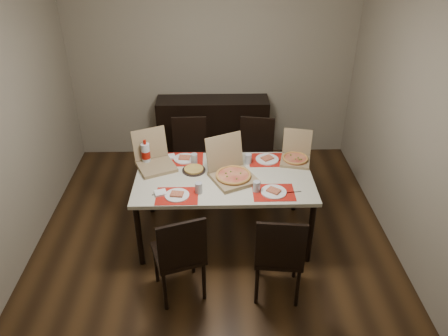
{
  "coord_description": "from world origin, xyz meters",
  "views": [
    {
      "loc": [
        0.02,
        -3.68,
        3.11
      ],
      "look_at": [
        0.11,
        0.09,
        0.85
      ],
      "focal_mm": 35.0,
      "sensor_mm": 36.0,
      "label": 1
    }
  ],
  "objects_px": {
    "chair_near_left": "(180,253)",
    "chair_near_right": "(279,253)",
    "dining_table": "(224,182)",
    "dip_bowl": "(235,168)",
    "soda_bottle": "(146,154)",
    "sideboard": "(213,130)",
    "chair_far_right": "(256,153)",
    "pizza_box_center": "(232,173)",
    "chair_far_left": "(190,152)"
  },
  "relations": [
    {
      "from": "chair_near_left",
      "to": "chair_near_right",
      "type": "height_order",
      "value": "same"
    },
    {
      "from": "dining_table",
      "to": "dip_bowl",
      "type": "xyz_separation_m",
      "value": [
        0.12,
        0.14,
        0.08
      ]
    },
    {
      "from": "dining_table",
      "to": "soda_bottle",
      "type": "relative_size",
      "value": 6.38
    },
    {
      "from": "sideboard",
      "to": "chair_near_right",
      "type": "height_order",
      "value": "chair_near_right"
    },
    {
      "from": "chair_far_right",
      "to": "soda_bottle",
      "type": "xyz_separation_m",
      "value": [
        -1.23,
        -0.65,
        0.36
      ]
    },
    {
      "from": "dip_bowl",
      "to": "dining_table",
      "type": "bearing_deg",
      "value": -132.01
    },
    {
      "from": "pizza_box_center",
      "to": "dip_bowl",
      "type": "xyz_separation_m",
      "value": [
        0.05,
        0.17,
        -0.05
      ]
    },
    {
      "from": "chair_near_left",
      "to": "pizza_box_center",
      "type": "xyz_separation_m",
      "value": [
        0.48,
        0.84,
        0.3
      ]
    },
    {
      "from": "sideboard",
      "to": "chair_near_right",
      "type": "bearing_deg",
      "value": -77.6
    },
    {
      "from": "chair_far_left",
      "to": "pizza_box_center",
      "type": "height_order",
      "value": "pizza_box_center"
    },
    {
      "from": "dining_table",
      "to": "chair_far_right",
      "type": "relative_size",
      "value": 1.94
    },
    {
      "from": "chair_near_left",
      "to": "chair_far_right",
      "type": "height_order",
      "value": "same"
    },
    {
      "from": "chair_far_right",
      "to": "dip_bowl",
      "type": "bearing_deg",
      "value": -110.17
    },
    {
      "from": "sideboard",
      "to": "dip_bowl",
      "type": "height_order",
      "value": "sideboard"
    },
    {
      "from": "dining_table",
      "to": "chair_far_right",
      "type": "distance_m",
      "value": 1.02
    },
    {
      "from": "dining_table",
      "to": "chair_near_right",
      "type": "xyz_separation_m",
      "value": [
        0.46,
        -0.9,
        -0.17
      ]
    },
    {
      "from": "chair_near_left",
      "to": "dip_bowl",
      "type": "xyz_separation_m",
      "value": [
        0.53,
        1.01,
        0.25
      ]
    },
    {
      "from": "chair_near_left",
      "to": "chair_far_left",
      "type": "relative_size",
      "value": 1.0
    },
    {
      "from": "sideboard",
      "to": "chair_far_right",
      "type": "bearing_deg",
      "value": -55.91
    },
    {
      "from": "sideboard",
      "to": "dip_bowl",
      "type": "xyz_separation_m",
      "value": [
        0.23,
        -1.56,
        0.31
      ]
    },
    {
      "from": "chair_far_left",
      "to": "pizza_box_center",
      "type": "distance_m",
      "value": 1.14
    },
    {
      "from": "pizza_box_center",
      "to": "soda_bottle",
      "type": "height_order",
      "value": "pizza_box_center"
    },
    {
      "from": "chair_far_left",
      "to": "soda_bottle",
      "type": "distance_m",
      "value": 0.87
    },
    {
      "from": "pizza_box_center",
      "to": "soda_bottle",
      "type": "xyz_separation_m",
      "value": [
        -0.9,
        0.31,
        0.06
      ]
    },
    {
      "from": "pizza_box_center",
      "to": "dip_bowl",
      "type": "height_order",
      "value": "pizza_box_center"
    },
    {
      "from": "sideboard",
      "to": "chair_far_right",
      "type": "xyz_separation_m",
      "value": [
        0.52,
        -0.77,
        0.06
      ]
    },
    {
      "from": "chair_near_right",
      "to": "pizza_box_center",
      "type": "bearing_deg",
      "value": 113.86
    },
    {
      "from": "sideboard",
      "to": "soda_bottle",
      "type": "relative_size",
      "value": 5.32
    },
    {
      "from": "sideboard",
      "to": "soda_bottle",
      "type": "height_order",
      "value": "soda_bottle"
    },
    {
      "from": "dining_table",
      "to": "pizza_box_center",
      "type": "xyz_separation_m",
      "value": [
        0.08,
        -0.04,
        0.13
      ]
    },
    {
      "from": "chair_near_left",
      "to": "soda_bottle",
      "type": "distance_m",
      "value": 1.27
    },
    {
      "from": "chair_near_right",
      "to": "dip_bowl",
      "type": "xyz_separation_m",
      "value": [
        -0.33,
        1.03,
        0.25
      ]
    },
    {
      "from": "chair_far_left",
      "to": "dip_bowl",
      "type": "bearing_deg",
      "value": -57.32
    },
    {
      "from": "chair_near_right",
      "to": "soda_bottle",
      "type": "xyz_separation_m",
      "value": [
        -1.28,
        1.17,
        0.36
      ]
    },
    {
      "from": "chair_far_left",
      "to": "dip_bowl",
      "type": "height_order",
      "value": "chair_far_left"
    },
    {
      "from": "chair_near_right",
      "to": "pizza_box_center",
      "type": "xyz_separation_m",
      "value": [
        -0.38,
        0.86,
        0.3
      ]
    },
    {
      "from": "chair_far_right",
      "to": "pizza_box_center",
      "type": "xyz_separation_m",
      "value": [
        -0.33,
        -0.96,
        0.3
      ]
    },
    {
      "from": "chair_near_left",
      "to": "dip_bowl",
      "type": "height_order",
      "value": "chair_near_left"
    },
    {
      "from": "chair_near_right",
      "to": "chair_far_left",
      "type": "xyz_separation_m",
      "value": [
        -0.86,
        1.85,
        0.0
      ]
    },
    {
      "from": "chair_near_left",
      "to": "chair_near_right",
      "type": "bearing_deg",
      "value": -1.46
    },
    {
      "from": "dining_table",
      "to": "dip_bowl",
      "type": "bearing_deg",
      "value": 47.99
    },
    {
      "from": "dip_bowl",
      "to": "chair_far_left",
      "type": "bearing_deg",
      "value": 122.68
    },
    {
      "from": "chair_near_left",
      "to": "chair_far_right",
      "type": "bearing_deg",
      "value": 65.49
    },
    {
      "from": "dining_table",
      "to": "chair_far_left",
      "type": "height_order",
      "value": "chair_far_left"
    },
    {
      "from": "pizza_box_center",
      "to": "dip_bowl",
      "type": "distance_m",
      "value": 0.19
    },
    {
      "from": "chair_far_right",
      "to": "soda_bottle",
      "type": "height_order",
      "value": "soda_bottle"
    },
    {
      "from": "sideboard",
      "to": "chair_near_right",
      "type": "distance_m",
      "value": 2.65
    },
    {
      "from": "sideboard",
      "to": "chair_near_right",
      "type": "xyz_separation_m",
      "value": [
        0.57,
        -2.59,
        0.06
      ]
    },
    {
      "from": "sideboard",
      "to": "pizza_box_center",
      "type": "distance_m",
      "value": 1.78
    },
    {
      "from": "pizza_box_center",
      "to": "soda_bottle",
      "type": "bearing_deg",
      "value": 160.83
    }
  ]
}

